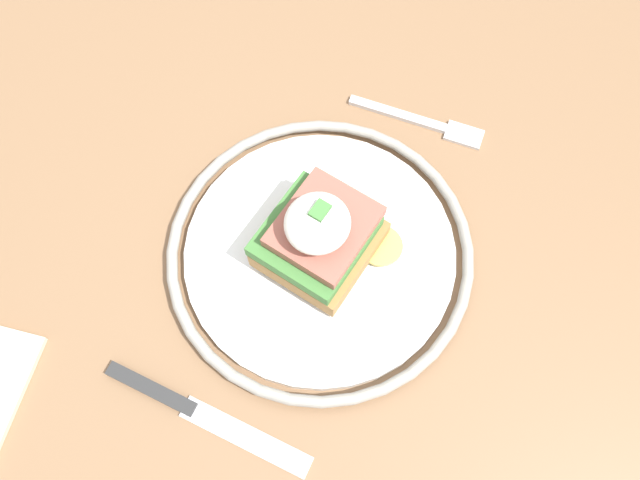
% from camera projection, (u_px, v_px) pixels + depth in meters
% --- Properties ---
extents(ground_plane, '(6.00, 6.00, 0.00)m').
position_uv_depth(ground_plane, '(299.00, 386.00, 1.27)').
color(ground_plane, '#B2ADA3').
extents(dining_table, '(1.04, 0.85, 0.76)m').
position_uv_depth(dining_table, '(281.00, 281.00, 0.67)').
color(dining_table, '#846042').
rests_on(dining_table, ground_plane).
extents(plate, '(0.27, 0.27, 0.02)m').
position_uv_depth(plate, '(320.00, 252.00, 0.55)').
color(plate, white).
rests_on(plate, dining_table).
extents(sandwich, '(0.10, 0.11, 0.08)m').
position_uv_depth(sandwich, '(320.00, 235.00, 0.52)').
color(sandwich, '#9E703D').
rests_on(sandwich, plate).
extents(fork, '(0.05, 0.14, 0.00)m').
position_uv_depth(fork, '(423.00, 122.00, 0.61)').
color(fork, silver).
rests_on(fork, dining_table).
extents(knife, '(0.04, 0.18, 0.01)m').
position_uv_depth(knife, '(190.00, 409.00, 0.51)').
color(knife, '#2D2D2D').
rests_on(knife, dining_table).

